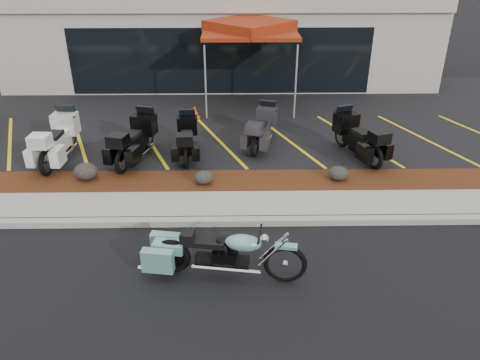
{
  "coord_description": "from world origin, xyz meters",
  "views": [
    {
      "loc": [
        0.47,
        -8.22,
        5.87
      ],
      "look_at": [
        0.62,
        1.2,
        0.99
      ],
      "focal_mm": 35.0,
      "sensor_mm": 36.0,
      "label": 1
    }
  ],
  "objects_px": {
    "traffic_cone": "(195,112)",
    "hero_cruiser": "(285,258)",
    "touring_white": "(68,127)",
    "popup_canopy": "(250,28)"
  },
  "relations": [
    {
      "from": "touring_white",
      "to": "popup_canopy",
      "type": "xyz_separation_m",
      "value": [
        5.55,
        4.25,
        2.12
      ]
    },
    {
      "from": "traffic_cone",
      "to": "hero_cruiser",
      "type": "bearing_deg",
      "value": -75.2
    },
    {
      "from": "hero_cruiser",
      "to": "touring_white",
      "type": "distance_m",
      "value": 8.49
    },
    {
      "from": "touring_white",
      "to": "traffic_cone",
      "type": "distance_m",
      "value": 4.47
    },
    {
      "from": "hero_cruiser",
      "to": "popup_canopy",
      "type": "bearing_deg",
      "value": 100.77
    },
    {
      "from": "hero_cruiser",
      "to": "popup_canopy",
      "type": "distance_m",
      "value": 10.65
    },
    {
      "from": "touring_white",
      "to": "traffic_cone",
      "type": "height_order",
      "value": "touring_white"
    },
    {
      "from": "hero_cruiser",
      "to": "popup_canopy",
      "type": "xyz_separation_m",
      "value": [
        -0.34,
        10.36,
        2.43
      ]
    },
    {
      "from": "hero_cruiser",
      "to": "traffic_cone",
      "type": "bearing_deg",
      "value": 113.71
    },
    {
      "from": "hero_cruiser",
      "to": "popup_canopy",
      "type": "relative_size",
      "value": 0.9
    }
  ]
}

